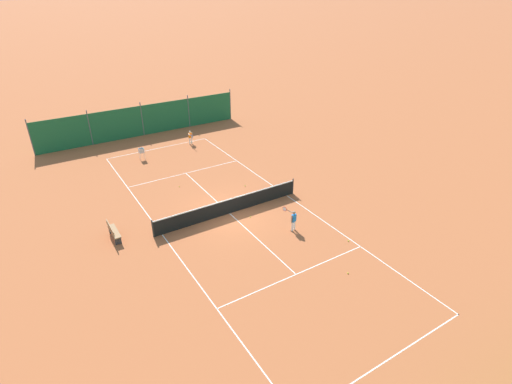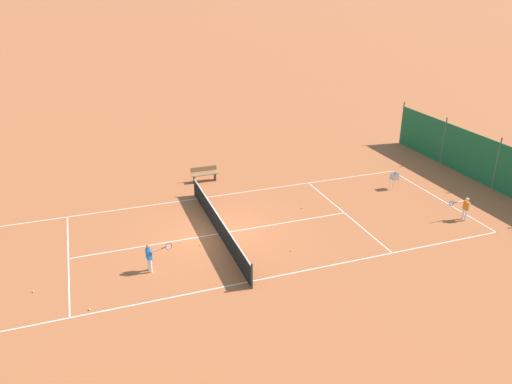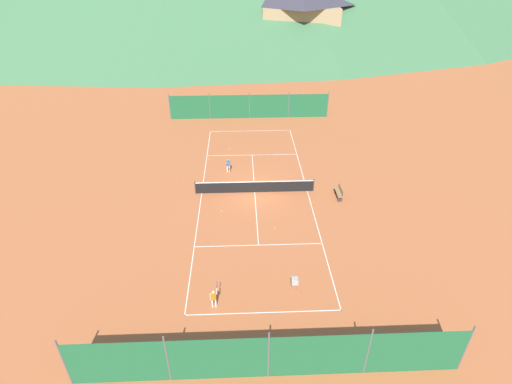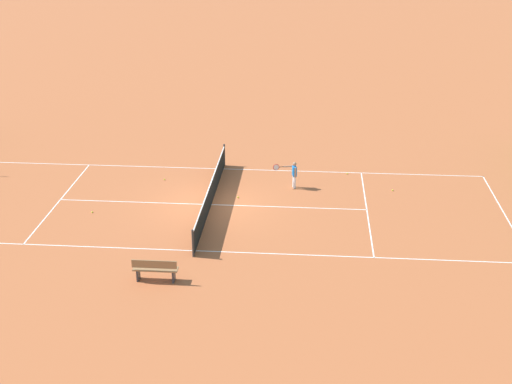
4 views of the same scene
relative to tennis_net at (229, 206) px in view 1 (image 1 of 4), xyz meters
The scene contains 13 objects.
ground_plane 0.50m from the tennis_net, ahead, with size 600.00×600.00×0.00m, color #B25B33.
court_line_markings 0.50m from the tennis_net, ahead, with size 8.25×23.85×0.01m.
tennis_net is the anchor object (origin of this frame).
windscreen_fence_near 15.52m from the tennis_net, 90.00° to the right, with size 17.28×0.08×2.90m.
player_far_baseline 11.62m from the tennis_net, 102.81° to the right, with size 0.39×0.97×1.15m.
player_far_service 3.92m from the tennis_net, 122.19° to the left, with size 0.39×1.04×1.20m.
tennis_ball_alley_left 6.96m from the tennis_net, 124.13° to the left, with size 0.07×0.07×0.07m, color #CCE033.
tennis_ball_mid_court 1.38m from the tennis_net, 126.90° to the left, with size 0.07×0.07×0.07m, color #CCE033.
tennis_ball_by_net_left 4.85m from the tennis_net, 75.75° to the right, with size 0.07×0.07×0.07m, color #CCE033.
tennis_ball_by_net_right 3.55m from the tennis_net, 135.46° to the right, with size 0.07×0.07×0.07m, color #CCE033.
tennis_ball_near_corner 7.92m from the tennis_net, 105.17° to the left, with size 0.07×0.07×0.07m, color #CCE033.
ball_hopper 10.56m from the tennis_net, 80.16° to the right, with size 0.36×0.36×0.89m.
courtside_bench 6.42m from the tennis_net, ahead, with size 0.36×1.50×0.84m.
Camera 1 is at (9.22, 17.65, 12.08)m, focal length 28.00 mm.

